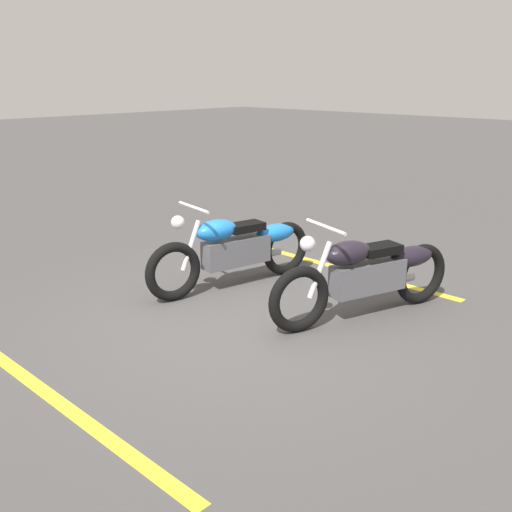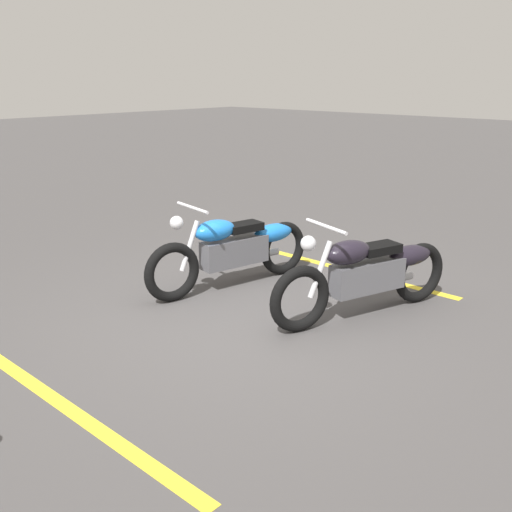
% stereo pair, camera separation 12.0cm
% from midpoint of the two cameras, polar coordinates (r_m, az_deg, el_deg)
% --- Properties ---
extents(ground_plane, '(60.00, 60.00, 0.00)m').
position_cam_midpoint_polar(ground_plane, '(6.02, -1.19, -6.12)').
color(ground_plane, '#474444').
extents(motorcycle_bright_foreground, '(2.21, 0.69, 1.04)m').
position_cam_midpoint_polar(motorcycle_bright_foreground, '(6.80, -2.58, 0.78)').
color(motorcycle_bright_foreground, black).
rests_on(motorcycle_bright_foreground, ground).
extents(motorcycle_dark_foreground, '(2.16, 0.85, 1.04)m').
position_cam_midpoint_polar(motorcycle_dark_foreground, '(6.06, 10.37, -1.59)').
color(motorcycle_dark_foreground, black).
rests_on(motorcycle_dark_foreground, ground).
extents(parking_stripe_near, '(0.13, 3.20, 0.01)m').
position_cam_midpoint_polar(parking_stripe_near, '(7.59, 7.96, -1.23)').
color(parking_stripe_near, yellow).
rests_on(parking_stripe_near, ground).
extents(parking_stripe_mid, '(0.13, 3.20, 0.01)m').
position_cam_midpoint_polar(parking_stripe_mid, '(4.76, -18.75, -13.90)').
color(parking_stripe_mid, yellow).
rests_on(parking_stripe_mid, ground).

